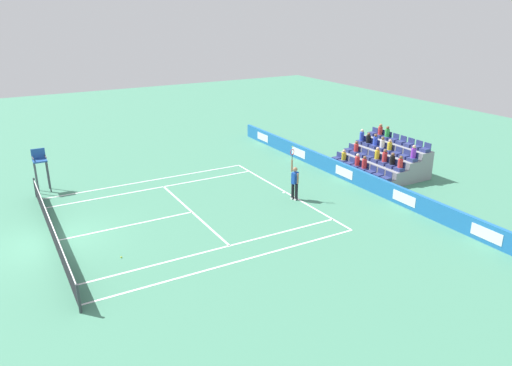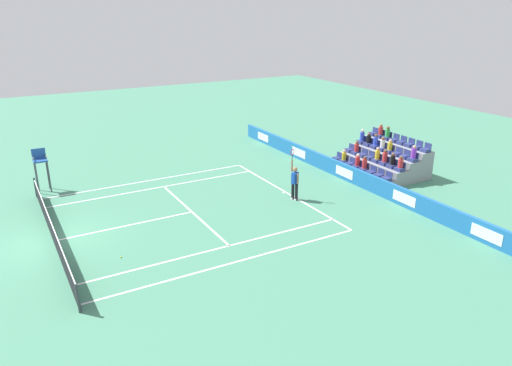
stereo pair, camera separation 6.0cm
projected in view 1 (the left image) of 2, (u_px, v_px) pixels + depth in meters
The scene contains 15 objects.
ground_plane at pixel (54, 241), 20.73m from camera, with size 80.00×80.00×0.00m, color #47896B.
line_baseline at pixel (286, 192), 26.25m from camera, with size 10.97×0.10×0.01m, color white.
line_service at pixel (192, 212), 23.70m from camera, with size 8.23×0.10×0.01m, color white.
line_centre_service at pixel (127, 226), 22.21m from camera, with size 0.10×6.40×0.01m, color white.
line_singles_sideline_left at pixel (156, 188), 26.85m from camera, with size 0.10×11.89×0.01m, color white.
line_singles_sideline_right at pixel (220, 248), 20.13m from camera, with size 0.10×11.89×0.01m, color white.
line_doubles_sideline_left at pixel (148, 181), 27.97m from camera, with size 0.10×11.89×0.01m, color white.
line_doubles_sideline_right at pixel (235, 262), 19.01m from camera, with size 0.10×11.89×0.01m, color white.
line_centre_mark at pixel (284, 192), 26.21m from camera, with size 0.10×0.20×0.01m, color white.
sponsor_barrier at pixel (345, 172), 28.01m from camera, with size 23.36×0.22×0.93m.
tennis_net at pixel (52, 231), 20.56m from camera, with size 11.97×0.10×1.07m.
tennis_player at pixel (295, 182), 24.93m from camera, with size 0.54×0.42×2.85m.
umpire_chair at pixel (40, 164), 25.95m from camera, with size 0.70×0.70×2.34m.
stadium_stand at pixel (383, 161), 29.30m from camera, with size 4.96×3.80×2.56m.
loose_tennis_ball at pixel (121, 257), 19.35m from camera, with size 0.07×0.07×0.07m, color #D1E533.
Camera 1 is at (-20.49, 1.64, 9.45)m, focal length 33.83 mm.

